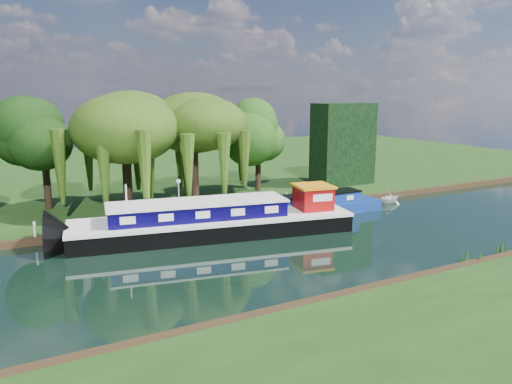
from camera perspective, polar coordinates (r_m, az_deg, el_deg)
ground at (r=29.82m, az=-2.75°, el=-7.42°), size 120.00×120.00×0.00m
far_bank at (r=61.42m, az=-16.64°, el=2.21°), size 120.00×52.00×0.45m
dutch_barge at (r=34.00m, az=-4.60°, el=-3.30°), size 19.41×7.67×4.00m
narrowboat at (r=39.03m, az=5.93°, el=-1.84°), size 13.28×2.35×1.93m
white_cruiser at (r=45.24m, az=14.98°, el=-1.21°), size 2.46×2.18×1.20m
willow_left at (r=39.36m, az=-14.77°, el=6.93°), size 7.27×7.27×8.71m
willow_right at (r=39.93m, az=-7.18°, el=6.80°), size 6.74×6.74×8.21m
tree_far_mid at (r=42.17m, az=-23.15°, el=5.64°), size 4.93×4.93×8.07m
tree_far_right at (r=46.20m, az=0.25°, el=6.37°), size 4.49×4.49×7.34m
conifer_hedge at (r=50.53m, az=9.90°, el=5.44°), size 6.00×3.00×8.00m
lamppost at (r=38.80m, az=-8.85°, el=0.62°), size 0.36×0.36×2.56m
mooring_posts at (r=36.85m, az=-9.14°, el=-2.31°), size 19.16×0.16×1.00m
reeds_near at (r=27.65m, az=17.51°, el=-8.30°), size 33.70×1.50×1.10m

